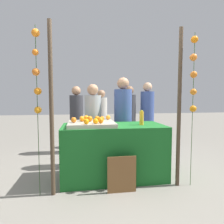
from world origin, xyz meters
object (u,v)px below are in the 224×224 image
juice_bottle (142,118)px  orange_0 (90,119)px  chalkboard_sign (122,175)px  vendor_left (93,128)px  vendor_right (123,124)px  orange_1 (82,119)px  stall_counter (113,151)px

juice_bottle → orange_0: bearing=173.4°
juice_bottle → chalkboard_sign: 0.97m
juice_bottle → vendor_left: vendor_left is taller
orange_0 → vendor_right: size_ratio=0.05×
chalkboard_sign → vendor_left: bearing=105.9°
orange_1 → vendor_left: size_ratio=0.05×
juice_bottle → vendor_left: size_ratio=0.15×
orange_0 → vendor_left: 0.63m
stall_counter → vendor_right: (0.28, 0.58, 0.36)m
vendor_left → vendor_right: (0.58, -0.03, 0.06)m
stall_counter → chalkboard_sign: 0.56m
chalkboard_sign → juice_bottle: bearing=47.6°
juice_bottle → vendor_right: (-0.17, 0.64, -0.19)m
stall_counter → chalkboard_sign: bearing=-86.8°
juice_bottle → chalkboard_sign: size_ratio=0.46×
orange_1 → chalkboard_sign: (0.53, -0.57, -0.72)m
orange_1 → vendor_right: 0.97m
orange_1 → vendor_right: bearing=34.3°
chalkboard_sign → stall_counter: bearing=93.2°
juice_bottle → orange_1: bearing=173.4°
juice_bottle → chalkboard_sign: bearing=-132.4°
stall_counter → vendor_left: vendor_left is taller
stall_counter → orange_1: (-0.50, 0.05, 0.53)m
stall_counter → orange_0: bearing=174.5°
orange_1 → vendor_right: vendor_right is taller
stall_counter → vendor_left: 0.74m
stall_counter → orange_0: size_ratio=18.53×
stall_counter → vendor_left: (-0.29, 0.61, 0.29)m
vendor_left → orange_1: bearing=-110.3°
vendor_left → vendor_right: size_ratio=0.92×
stall_counter → juice_bottle: 0.71m
juice_bottle → vendor_left: (-0.75, 0.67, -0.25)m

